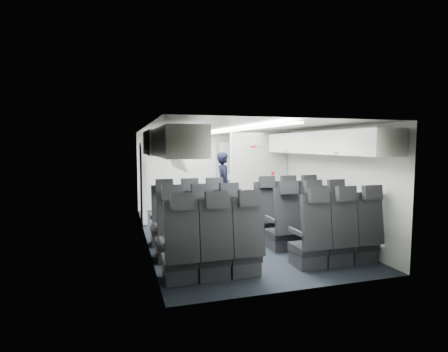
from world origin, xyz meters
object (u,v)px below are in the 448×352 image
seat_row_mid (255,230)px  flight_attendant (224,184)px  seat_row_front (238,219)px  boarding_door (143,182)px  seat_row_rear (279,244)px  carry_on_bag (162,145)px  galley_unit (233,175)px

seat_row_mid → flight_attendant: bearing=83.2°
seat_row_front → boarding_door: bearing=128.2°
seat_row_rear → carry_on_bag: 2.78m
boarding_door → carry_on_bag: carry_on_bag is taller
seat_row_mid → galley_unit: (0.95, 4.15, 0.55)m
carry_on_bag → boarding_door: bearing=83.5°
boarding_door → carry_on_bag: size_ratio=5.02×
seat_row_front → galley_unit: bearing=73.7°
seat_row_mid → carry_on_bag: size_ratio=8.98×
flight_attendant → carry_on_bag: carry_on_bag is taller
galley_unit → flight_attendant: 1.20m
seat_row_rear → boarding_door: 4.25m
seat_row_front → seat_row_rear: (0.00, -1.80, 0.00)m
carry_on_bag → seat_row_mid: bearing=-49.3°
seat_row_rear → seat_row_mid: bearing=90.0°
carry_on_bag → galley_unit: bearing=39.8°
seat_row_mid → boarding_door: bearing=118.8°
seat_row_rear → galley_unit: size_ratio=1.75×
seat_row_mid → seat_row_rear: size_ratio=1.00×
seat_row_front → carry_on_bag: bearing=174.6°
galley_unit → flight_attendant: bearing=-119.1°
flight_attendant → seat_row_rear: bearing=178.1°
galley_unit → boarding_door: bearing=-155.7°
seat_row_rear → galley_unit: (0.95, 5.05, 0.55)m
seat_row_rear → galley_unit: 5.17m
galley_unit → seat_row_mid: bearing=-102.9°
boarding_door → flight_attendant: bearing=3.7°
galley_unit → boarding_door: size_ratio=1.02×
seat_row_front → boarding_door: size_ratio=1.79×
seat_row_front → carry_on_bag: size_ratio=8.98×
seat_row_mid → carry_on_bag: (-1.41, 1.03, 1.42)m
carry_on_bag → seat_row_rear: bearing=-67.0°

